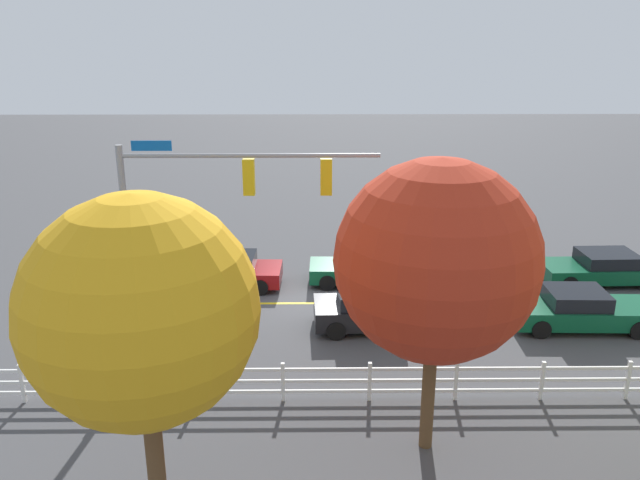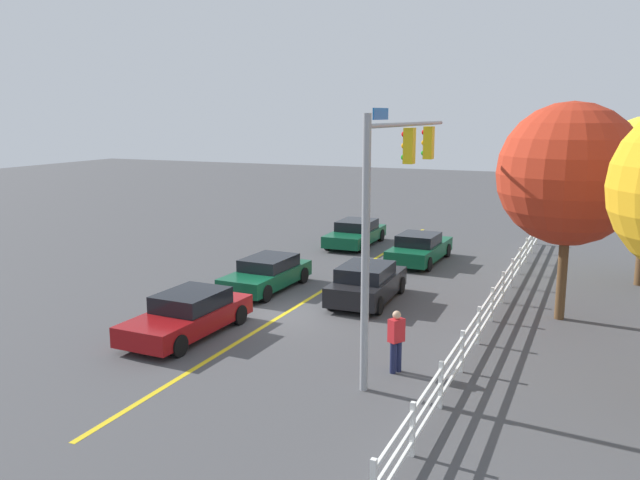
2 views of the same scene
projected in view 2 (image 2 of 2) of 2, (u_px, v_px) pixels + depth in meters
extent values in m
plane|color=#444447|center=(287.00, 312.00, 22.59)|extent=(120.00, 120.00, 0.00)
cube|color=gold|center=(332.00, 285.00, 26.19)|extent=(28.00, 0.16, 0.01)
cylinder|color=gray|center=(365.00, 257.00, 15.63)|extent=(0.20, 0.20, 6.74)
cylinder|color=gray|center=(410.00, 124.00, 18.26)|extent=(7.14, 0.12, 0.12)
cube|color=#0C59B2|center=(381.00, 114.00, 15.79)|extent=(1.10, 0.03, 0.28)
cube|color=gold|center=(409.00, 146.00, 18.32)|extent=(0.32, 0.28, 1.00)
sphere|color=red|center=(404.00, 134.00, 18.32)|extent=(0.17, 0.17, 0.17)
sphere|color=orange|center=(404.00, 146.00, 18.38)|extent=(0.17, 0.17, 0.17)
sphere|color=#148C19|center=(404.00, 157.00, 18.44)|extent=(0.17, 0.17, 0.17)
cube|color=gold|center=(429.00, 143.00, 20.25)|extent=(0.32, 0.28, 1.00)
sphere|color=red|center=(424.00, 132.00, 20.25)|extent=(0.17, 0.17, 0.17)
sphere|color=orange|center=(424.00, 143.00, 20.31)|extent=(0.17, 0.17, 0.17)
sphere|color=#148C19|center=(424.00, 153.00, 20.37)|extent=(0.17, 0.17, 0.17)
cube|color=black|center=(367.00, 286.00, 23.87)|extent=(4.31, 2.00, 0.69)
cube|color=black|center=(366.00, 271.00, 23.56)|extent=(2.24, 1.74, 0.49)
cylinder|color=black|center=(357.00, 281.00, 25.55)|extent=(0.65, 0.24, 0.64)
cylinder|color=black|center=(400.00, 285.00, 24.92)|extent=(0.65, 0.24, 0.64)
cylinder|color=black|center=(331.00, 300.00, 22.92)|extent=(0.65, 0.24, 0.64)
cylinder|color=black|center=(378.00, 305.00, 22.28)|extent=(0.65, 0.24, 0.64)
cube|color=#0C4C2D|center=(266.00, 277.00, 25.43)|extent=(4.47, 1.88, 0.59)
cube|color=black|center=(269.00, 263.00, 25.53)|extent=(2.25, 1.65, 0.45)
cylinder|color=black|center=(266.00, 293.00, 23.78)|extent=(0.65, 0.24, 0.64)
cylinder|color=black|center=(227.00, 288.00, 24.47)|extent=(0.65, 0.24, 0.64)
cylinder|color=black|center=(303.00, 275.00, 26.46)|extent=(0.65, 0.24, 0.64)
cylinder|color=black|center=(267.00, 271.00, 27.15)|extent=(0.65, 0.24, 0.64)
cube|color=#0C4C2D|center=(420.00, 251.00, 30.16)|extent=(4.79, 1.98, 0.63)
cube|color=black|center=(419.00, 239.00, 29.85)|extent=(1.99, 1.72, 0.51)
cylinder|color=black|center=(412.00, 247.00, 32.00)|extent=(0.65, 0.24, 0.64)
cylinder|color=black|center=(447.00, 250.00, 31.27)|extent=(0.65, 0.24, 0.64)
cylinder|color=black|center=(390.00, 260.00, 29.14)|extent=(0.65, 0.24, 0.64)
cylinder|color=black|center=(428.00, 264.00, 28.41)|extent=(0.65, 0.24, 0.64)
cube|color=#0C4C2D|center=(355.00, 236.00, 33.99)|extent=(4.79, 2.04, 0.57)
cube|color=black|center=(357.00, 225.00, 34.11)|extent=(2.19, 1.78, 0.50)
cylinder|color=black|center=(362.00, 246.00, 32.23)|extent=(0.65, 0.24, 0.64)
cylinder|color=black|center=(328.00, 244.00, 32.90)|extent=(0.65, 0.24, 0.64)
cylinder|color=black|center=(381.00, 235.00, 35.16)|extent=(0.65, 0.24, 0.64)
cylinder|color=black|center=(349.00, 233.00, 35.83)|extent=(0.65, 0.24, 0.64)
cube|color=maroon|center=(187.00, 319.00, 20.17)|extent=(4.74, 1.98, 0.60)
cube|color=black|center=(191.00, 300.00, 20.27)|extent=(2.20, 1.73, 0.51)
cylinder|color=black|center=(178.00, 346.00, 18.43)|extent=(0.65, 0.24, 0.64)
cylinder|color=black|center=(130.00, 337.00, 19.15)|extent=(0.65, 0.24, 0.64)
cylinder|color=black|center=(239.00, 315.00, 21.26)|extent=(0.65, 0.24, 0.64)
cylinder|color=black|center=(195.00, 308.00, 21.99)|extent=(0.65, 0.24, 0.64)
cylinder|color=#191E3F|center=(399.00, 356.00, 17.34)|extent=(0.16, 0.16, 0.85)
cylinder|color=#191E3F|center=(393.00, 358.00, 17.23)|extent=(0.16, 0.16, 0.85)
cube|color=red|center=(396.00, 330.00, 17.15)|extent=(0.48, 0.42, 0.62)
sphere|color=tan|center=(397.00, 315.00, 17.07)|extent=(0.22, 0.22, 0.22)
cube|color=white|center=(537.00, 233.00, 34.26)|extent=(0.10, 0.10, 1.15)
cube|color=white|center=(532.00, 241.00, 32.13)|extent=(0.10, 0.10, 1.15)
cube|color=white|center=(526.00, 250.00, 30.01)|extent=(0.10, 0.10, 1.15)
cube|color=white|center=(520.00, 261.00, 27.88)|extent=(0.10, 0.10, 1.15)
cube|color=white|center=(512.00, 273.00, 25.76)|extent=(0.10, 0.10, 1.15)
cube|color=white|center=(503.00, 287.00, 23.63)|extent=(0.10, 0.10, 1.15)
cube|color=white|center=(492.00, 305.00, 21.51)|extent=(0.10, 0.10, 1.15)
cube|color=white|center=(478.00, 325.00, 19.38)|extent=(0.10, 0.10, 1.15)
cube|color=white|center=(462.00, 351.00, 17.26)|extent=(0.10, 0.10, 1.15)
cube|color=white|center=(441.00, 385.00, 15.13)|extent=(0.10, 0.10, 1.15)
cube|color=white|center=(412.00, 429.00, 13.01)|extent=(0.10, 0.10, 1.15)
cube|color=white|center=(498.00, 285.00, 22.50)|extent=(26.00, 0.06, 0.09)
cube|color=white|center=(498.00, 295.00, 22.57)|extent=(26.00, 0.06, 0.09)
cube|color=white|center=(497.00, 304.00, 22.63)|extent=(26.00, 0.06, 0.09)
cylinder|color=brown|center=(562.00, 273.00, 21.60)|extent=(0.32, 0.32, 3.10)
sphere|color=#B22D19|center=(569.00, 174.00, 20.98)|extent=(4.60, 4.60, 4.60)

